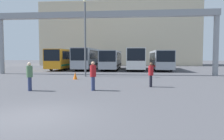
{
  "coord_description": "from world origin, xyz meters",
  "views": [
    {
      "loc": [
        3.63,
        -7.31,
        2.19
      ],
      "look_at": [
        0.66,
        21.69,
        0.3
      ],
      "focal_mm": 35.0,
      "sensor_mm": 36.0,
      "label": 1
    }
  ],
  "objects_px": {
    "bus_slot_4": "(160,59)",
    "bus_slot_3": "(136,58)",
    "bus_slot_2": "(112,59)",
    "pedestrian_near_left": "(151,74)",
    "traffic_cone": "(75,76)",
    "lamp_post": "(85,35)",
    "pedestrian_mid_right": "(30,76)",
    "bus_slot_1": "(88,58)",
    "pedestrian_near_center": "(93,75)",
    "bus_slot_0": "(65,58)"
  },
  "relations": [
    {
      "from": "bus_slot_1",
      "to": "bus_slot_0",
      "type": "bearing_deg",
      "value": -175.75
    },
    {
      "from": "pedestrian_mid_right",
      "to": "bus_slot_1",
      "type": "bearing_deg",
      "value": -11.19
    },
    {
      "from": "bus_slot_0",
      "to": "bus_slot_2",
      "type": "xyz_separation_m",
      "value": [
        7.7,
        -0.03,
        -0.11
      ]
    },
    {
      "from": "bus_slot_0",
      "to": "pedestrian_near_center",
      "type": "relative_size",
      "value": 6.23
    },
    {
      "from": "pedestrian_near_left",
      "to": "bus_slot_2",
      "type": "bearing_deg",
      "value": -157.5
    },
    {
      "from": "bus_slot_3",
      "to": "pedestrian_near_center",
      "type": "distance_m",
      "value": 21.58
    },
    {
      "from": "pedestrian_near_center",
      "to": "pedestrian_mid_right",
      "type": "relative_size",
      "value": 1.02
    },
    {
      "from": "lamp_post",
      "to": "traffic_cone",
      "type": "bearing_deg",
      "value": -96.04
    },
    {
      "from": "bus_slot_3",
      "to": "pedestrian_mid_right",
      "type": "xyz_separation_m",
      "value": [
        -6.75,
        -21.9,
        -0.95
      ]
    },
    {
      "from": "lamp_post",
      "to": "bus_slot_4",
      "type": "bearing_deg",
      "value": 52.52
    },
    {
      "from": "bus_slot_1",
      "to": "bus_slot_2",
      "type": "distance_m",
      "value": 3.87
    },
    {
      "from": "lamp_post",
      "to": "pedestrian_near_left",
      "type": "bearing_deg",
      "value": -48.88
    },
    {
      "from": "bus_slot_2",
      "to": "bus_slot_4",
      "type": "distance_m",
      "value": 7.7
    },
    {
      "from": "pedestrian_near_left",
      "to": "pedestrian_near_center",
      "type": "bearing_deg",
      "value": -53.96
    },
    {
      "from": "bus_slot_0",
      "to": "bus_slot_4",
      "type": "xyz_separation_m",
      "value": [
        15.4,
        0.12,
        -0.12
      ]
    },
    {
      "from": "pedestrian_mid_right",
      "to": "lamp_post",
      "type": "distance_m",
      "value": 10.45
    },
    {
      "from": "bus_slot_4",
      "to": "pedestrian_near_left",
      "type": "bearing_deg",
      "value": -98.53
    },
    {
      "from": "pedestrian_mid_right",
      "to": "pedestrian_near_left",
      "type": "bearing_deg",
      "value": -85.73
    },
    {
      "from": "bus_slot_1",
      "to": "bus_slot_2",
      "type": "bearing_deg",
      "value": -4.75
    },
    {
      "from": "bus_slot_3",
      "to": "lamp_post",
      "type": "xyz_separation_m",
      "value": [
        -5.4,
        -12.14,
        2.53
      ]
    },
    {
      "from": "bus_slot_1",
      "to": "bus_slot_3",
      "type": "relative_size",
      "value": 1.02
    },
    {
      "from": "bus_slot_2",
      "to": "traffic_cone",
      "type": "height_order",
      "value": "bus_slot_2"
    },
    {
      "from": "bus_slot_0",
      "to": "traffic_cone",
      "type": "relative_size",
      "value": 16.54
    },
    {
      "from": "bus_slot_2",
      "to": "pedestrian_near_center",
      "type": "xyz_separation_m",
      "value": [
        1.04,
        -21.15,
        -0.74
      ]
    },
    {
      "from": "lamp_post",
      "to": "bus_slot_0",
      "type": "bearing_deg",
      "value": 117.22
    },
    {
      "from": "pedestrian_near_center",
      "to": "lamp_post",
      "type": "bearing_deg",
      "value": 17.16
    },
    {
      "from": "pedestrian_near_center",
      "to": "bus_slot_3",
      "type": "bearing_deg",
      "value": -6.0
    },
    {
      "from": "bus_slot_4",
      "to": "pedestrian_near_left",
      "type": "relative_size",
      "value": 6.79
    },
    {
      "from": "bus_slot_0",
      "to": "pedestrian_mid_right",
      "type": "xyz_separation_m",
      "value": [
        4.8,
        -21.71,
        -0.88
      ]
    },
    {
      "from": "bus_slot_3",
      "to": "bus_slot_4",
      "type": "relative_size",
      "value": 1.01
    },
    {
      "from": "bus_slot_2",
      "to": "lamp_post",
      "type": "distance_m",
      "value": 12.32
    },
    {
      "from": "bus_slot_4",
      "to": "lamp_post",
      "type": "relative_size",
      "value": 1.44
    },
    {
      "from": "bus_slot_4",
      "to": "pedestrian_mid_right",
      "type": "xyz_separation_m",
      "value": [
        -10.6,
        -21.83,
        -0.76
      ]
    },
    {
      "from": "bus_slot_1",
      "to": "bus_slot_4",
      "type": "relative_size",
      "value": 1.03
    },
    {
      "from": "bus_slot_3",
      "to": "lamp_post",
      "type": "relative_size",
      "value": 1.46
    },
    {
      "from": "bus_slot_2",
      "to": "bus_slot_0",
      "type": "bearing_deg",
      "value": 179.75
    },
    {
      "from": "bus_slot_2",
      "to": "pedestrian_near_left",
      "type": "height_order",
      "value": "bus_slot_2"
    },
    {
      "from": "bus_slot_0",
      "to": "bus_slot_3",
      "type": "bearing_deg",
      "value": 0.96
    },
    {
      "from": "bus_slot_2",
      "to": "pedestrian_near_center",
      "type": "bearing_deg",
      "value": -87.19
    },
    {
      "from": "pedestrian_near_left",
      "to": "traffic_cone",
      "type": "distance_m",
      "value": 7.97
    },
    {
      "from": "pedestrian_near_left",
      "to": "bus_slot_3",
      "type": "bearing_deg",
      "value": -168.74
    },
    {
      "from": "pedestrian_near_left",
      "to": "pedestrian_near_center",
      "type": "xyz_separation_m",
      "value": [
        -3.76,
        -1.96,
        0.06
      ]
    },
    {
      "from": "bus_slot_1",
      "to": "pedestrian_near_center",
      "type": "xyz_separation_m",
      "value": [
        4.89,
        -21.47,
        -0.94
      ]
    },
    {
      "from": "bus_slot_3",
      "to": "pedestrian_near_left",
      "type": "distance_m",
      "value": 19.46
    },
    {
      "from": "bus_slot_4",
      "to": "traffic_cone",
      "type": "xyz_separation_m",
      "value": [
        -9.56,
        -15.0,
        -1.36
      ]
    },
    {
      "from": "pedestrian_mid_right",
      "to": "lamp_post",
      "type": "height_order",
      "value": "lamp_post"
    },
    {
      "from": "bus_slot_4",
      "to": "bus_slot_3",
      "type": "bearing_deg",
      "value": 178.86
    },
    {
      "from": "bus_slot_2",
      "to": "pedestrian_near_left",
      "type": "bearing_deg",
      "value": -75.96
    },
    {
      "from": "traffic_cone",
      "to": "bus_slot_1",
      "type": "bearing_deg",
      "value": 97.46
    },
    {
      "from": "bus_slot_3",
      "to": "bus_slot_1",
      "type": "bearing_deg",
      "value": 179.32
    }
  ]
}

